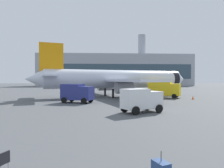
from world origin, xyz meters
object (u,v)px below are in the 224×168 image
(cargo_van, at_px, (141,99))
(safety_cone_far, at_px, (132,107))
(airplane_at_gate, at_px, (117,79))
(safety_cone_near, at_px, (193,97))
(service_truck, at_px, (77,92))
(fuel_truck, at_px, (164,89))
(gate_chair, at_px, (2,161))

(cargo_van, height_order, safety_cone_far, cargo_van)
(airplane_at_gate, height_order, safety_cone_near, airplane_at_gate)
(service_truck, relative_size, safety_cone_far, 8.84)
(service_truck, bearing_deg, safety_cone_far, -43.88)
(cargo_van, relative_size, safety_cone_near, 6.78)
(fuel_truck, relative_size, safety_cone_near, 8.98)
(service_truck, relative_size, safety_cone_near, 7.40)
(fuel_truck, bearing_deg, cargo_van, -114.74)
(cargo_van, height_order, safety_cone_near, cargo_van)
(airplane_at_gate, distance_m, safety_cone_far, 18.69)
(service_truck, xyz_separation_m, cargo_van, (8.01, -9.84, -0.16))
(fuel_truck, distance_m, safety_cone_near, 5.73)
(airplane_at_gate, xyz_separation_m, safety_cone_near, (13.37, -6.90, -3.30))
(service_truck, bearing_deg, fuel_truck, 26.01)
(service_truck, xyz_separation_m, safety_cone_far, (7.42, -7.13, -1.31))
(airplane_at_gate, distance_m, service_truck, 13.44)
(fuel_truck, relative_size, safety_cone_far, 10.72)
(gate_chair, bearing_deg, service_truck, 89.60)
(airplane_at_gate, xyz_separation_m, fuel_truck, (9.10, -3.35, -1.88))
(cargo_van, distance_m, safety_cone_near, 18.89)
(safety_cone_far, relative_size, gate_chair, 0.69)
(gate_chair, bearing_deg, cargo_van, 59.50)
(service_truck, relative_size, cargo_van, 1.09)
(service_truck, height_order, fuel_truck, fuel_truck)
(airplane_at_gate, height_order, safety_cone_far, airplane_at_gate)
(airplane_at_gate, xyz_separation_m, safety_cone_far, (0.34, -18.38, -3.36))
(safety_cone_far, distance_m, gate_chair, 18.23)
(cargo_van, xyz_separation_m, safety_cone_near, (12.44, 14.18, -1.10))
(service_truck, bearing_deg, gate_chair, -90.40)
(safety_cone_far, height_order, gate_chair, gate_chair)
(airplane_at_gate, distance_m, cargo_van, 21.21)
(airplane_at_gate, height_order, service_truck, airplane_at_gate)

